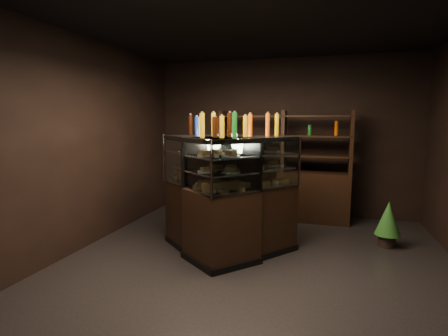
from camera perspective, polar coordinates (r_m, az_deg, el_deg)
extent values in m
plane|color=black|center=(4.80, 5.51, -14.67)|extent=(5.00, 5.00, 0.00)
cube|color=black|center=(6.91, 9.57, 4.96)|extent=(5.00, 0.02, 3.00)
cube|color=black|center=(2.05, -7.13, -1.52)|extent=(5.00, 0.02, 3.00)
cube|color=black|center=(5.48, -20.94, 3.84)|extent=(0.02, 5.00, 3.00)
cube|color=black|center=(4.58, 6.04, 22.55)|extent=(5.00, 5.00, 0.02)
cube|color=black|center=(4.83, 2.85, -8.54)|extent=(1.46, 1.58, 0.94)
cube|color=black|center=(4.96, 2.82, -13.34)|extent=(1.50, 1.63, 0.08)
cube|color=black|center=(4.64, 2.94, 4.73)|extent=(1.46, 1.58, 0.06)
cube|color=silver|center=(4.71, 2.89, -2.91)|extent=(1.38, 1.50, 0.02)
cube|color=silver|center=(4.68, 2.91, -0.23)|extent=(1.38, 1.50, 0.02)
cube|color=silver|center=(4.65, 2.93, 2.21)|extent=(1.38, 1.50, 0.02)
cube|color=white|center=(4.38, 5.94, 0.53)|extent=(0.90, 1.14, 0.67)
cylinder|color=silver|center=(4.89, 12.21, 1.15)|extent=(0.03, 0.03, 0.69)
cylinder|color=silver|center=(3.95, -2.03, -0.23)|extent=(0.03, 0.03, 0.69)
cube|color=black|center=(4.91, -2.41, -8.25)|extent=(1.55, 1.51, 0.94)
cube|color=black|center=(5.05, -2.38, -12.97)|extent=(1.60, 1.56, 0.08)
cube|color=black|center=(4.73, -2.49, 4.79)|extent=(1.55, 1.51, 0.06)
cube|color=silver|center=(4.80, -2.45, -2.71)|extent=(1.47, 1.43, 0.02)
cube|color=silver|center=(4.76, -2.46, -0.08)|extent=(1.47, 1.43, 0.02)
cube|color=silver|center=(4.74, -2.48, 2.32)|extent=(1.47, 1.43, 0.02)
cube|color=white|center=(4.59, -6.54, 0.85)|extent=(1.07, 0.98, 0.67)
cylinder|color=silver|center=(3.95, -2.03, -0.23)|extent=(0.03, 0.03, 0.69)
cylinder|color=silver|center=(5.25, -9.73, 1.66)|extent=(0.03, 0.03, 0.69)
cube|color=#DA9F4E|center=(4.33, -3.12, -3.36)|extent=(0.18, 0.20, 0.06)
cube|color=#DA9F4E|center=(4.42, -1.22, -3.11)|extent=(0.18, 0.20, 0.06)
cube|color=#DA9F4E|center=(4.52, 0.59, -2.86)|extent=(0.18, 0.20, 0.06)
cube|color=#DA9F4E|center=(4.63, 2.33, -2.63)|extent=(0.18, 0.20, 0.06)
cube|color=#DA9F4E|center=(4.73, 3.99, -2.40)|extent=(0.18, 0.20, 0.06)
cube|color=#DA9F4E|center=(4.84, 5.57, -2.19)|extent=(0.18, 0.20, 0.06)
cube|color=#DA9F4E|center=(4.96, 7.08, -1.98)|extent=(0.18, 0.20, 0.06)
cube|color=#DA9F4E|center=(5.07, 8.53, -1.78)|extent=(0.18, 0.20, 0.06)
cylinder|color=white|center=(4.36, -2.75, -0.59)|extent=(0.24, 0.24, 0.02)
cube|color=#DA9F4E|center=(4.35, -2.76, -0.14)|extent=(0.17, 0.19, 0.05)
cylinder|color=white|center=(4.56, 1.11, -0.20)|extent=(0.24, 0.24, 0.02)
cube|color=#DA9F4E|center=(4.56, 1.11, 0.23)|extent=(0.17, 0.19, 0.05)
cylinder|color=white|center=(4.79, 4.63, 0.16)|extent=(0.24, 0.24, 0.02)
cube|color=#DA9F4E|center=(4.78, 4.63, 0.57)|extent=(0.17, 0.19, 0.05)
cylinder|color=white|center=(5.03, 7.81, 0.48)|extent=(0.24, 0.24, 0.02)
cube|color=#DA9F4E|center=(5.03, 7.82, 0.87)|extent=(0.17, 0.19, 0.05)
cylinder|color=white|center=(4.33, -2.77, 2.03)|extent=(0.24, 0.24, 0.02)
cube|color=#DA9F4E|center=(4.33, -2.77, 2.48)|extent=(0.17, 0.19, 0.05)
cylinder|color=white|center=(4.54, 1.12, 2.30)|extent=(0.24, 0.24, 0.02)
cube|color=#DA9F4E|center=(4.54, 1.12, 2.73)|extent=(0.17, 0.19, 0.05)
cylinder|color=white|center=(4.77, 4.65, 2.54)|extent=(0.24, 0.24, 0.02)
cube|color=#DA9F4E|center=(4.76, 4.66, 2.95)|extent=(0.17, 0.19, 0.05)
cylinder|color=white|center=(5.01, 7.85, 2.75)|extent=(0.24, 0.24, 0.02)
cube|color=#DA9F4E|center=(5.01, 7.86, 3.14)|extent=(0.17, 0.19, 0.05)
cube|color=#DA9F4E|center=(5.31, -5.94, -1.30)|extent=(0.19, 0.19, 0.06)
cube|color=#DA9F4E|center=(5.16, -5.12, -1.57)|extent=(0.19, 0.19, 0.06)
cube|color=#DA9F4E|center=(5.00, -4.24, -1.85)|extent=(0.19, 0.19, 0.06)
cube|color=#DA9F4E|center=(4.85, -3.32, -2.14)|extent=(0.19, 0.19, 0.06)
cube|color=#DA9F4E|center=(4.70, -2.33, -2.46)|extent=(0.19, 0.19, 0.06)
cube|color=#DA9F4E|center=(4.55, -1.27, -2.79)|extent=(0.19, 0.19, 0.06)
cube|color=#DA9F4E|center=(4.41, -0.15, -3.15)|extent=(0.19, 0.19, 0.06)
cube|color=#DA9F4E|center=(4.26, 1.06, -3.53)|extent=(0.19, 0.19, 0.06)
cylinder|color=white|center=(5.25, -5.34, 0.82)|extent=(0.24, 0.24, 0.02)
cube|color=#DA9F4E|center=(5.24, -5.35, 1.19)|extent=(0.18, 0.18, 0.05)
cylinder|color=white|center=(4.92, -3.49, 0.37)|extent=(0.24, 0.24, 0.02)
cube|color=#DA9F4E|center=(4.92, -3.49, 0.77)|extent=(0.18, 0.18, 0.05)
cylinder|color=white|center=(4.60, -1.37, -0.13)|extent=(0.24, 0.24, 0.02)
cube|color=#DA9F4E|center=(4.60, -1.37, 0.30)|extent=(0.18, 0.18, 0.05)
cylinder|color=white|center=(4.29, 1.06, -0.71)|extent=(0.24, 0.24, 0.02)
cube|color=#DA9F4E|center=(4.29, 1.06, -0.25)|extent=(0.18, 0.18, 0.05)
cylinder|color=white|center=(5.23, -5.37, 2.99)|extent=(0.24, 0.24, 0.02)
cube|color=#DA9F4E|center=(5.22, -5.38, 3.37)|extent=(0.18, 0.18, 0.05)
cylinder|color=white|center=(4.90, -3.51, 2.70)|extent=(0.24, 0.24, 0.02)
cube|color=#DA9F4E|center=(4.90, -3.51, 3.10)|extent=(0.18, 0.18, 0.05)
cylinder|color=white|center=(4.58, -1.38, 2.35)|extent=(0.24, 0.24, 0.02)
cube|color=#DA9F4E|center=(4.58, -1.38, 2.78)|extent=(0.18, 0.18, 0.05)
cylinder|color=white|center=(4.27, 1.07, 1.95)|extent=(0.24, 0.24, 0.02)
cube|color=#DA9F4E|center=(4.27, 1.07, 2.41)|extent=(0.18, 0.18, 0.05)
cylinder|color=black|center=(4.28, -3.46, 6.74)|extent=(0.06, 0.06, 0.28)
cylinder|color=silver|center=(4.28, -3.47, 8.75)|extent=(0.03, 0.03, 0.02)
cylinder|color=#D8590A|center=(4.39, -1.21, 6.78)|extent=(0.06, 0.06, 0.28)
cylinder|color=silver|center=(4.39, -1.21, 8.74)|extent=(0.03, 0.03, 0.02)
cylinder|color=silver|center=(4.51, 0.93, 6.81)|extent=(0.06, 0.06, 0.28)
cylinder|color=silver|center=(4.51, 0.94, 8.72)|extent=(0.03, 0.03, 0.02)
cylinder|color=#0F38B2|center=(4.63, 2.96, 6.83)|extent=(0.06, 0.06, 0.28)
cylinder|color=silver|center=(4.63, 2.97, 8.68)|extent=(0.03, 0.03, 0.02)
cylinder|color=#B20C0A|center=(4.76, 4.88, 6.84)|extent=(0.06, 0.06, 0.28)
cylinder|color=silver|center=(4.76, 4.90, 8.64)|extent=(0.03, 0.03, 0.02)
cylinder|color=#147223|center=(4.89, 6.69, 6.84)|extent=(0.06, 0.06, 0.28)
cylinder|color=silver|center=(4.89, 6.72, 8.59)|extent=(0.03, 0.03, 0.02)
cylinder|color=yellow|center=(5.03, 8.41, 6.83)|extent=(0.06, 0.06, 0.28)
cylinder|color=silver|center=(5.03, 8.45, 8.54)|extent=(0.03, 0.03, 0.02)
cylinder|color=black|center=(5.26, -5.70, 6.92)|extent=(0.06, 0.06, 0.28)
cylinder|color=silver|center=(5.26, -5.72, 8.55)|extent=(0.03, 0.03, 0.02)
cylinder|color=#D8590A|center=(5.08, -4.71, 6.90)|extent=(0.06, 0.06, 0.28)
cylinder|color=silver|center=(5.08, -4.73, 8.59)|extent=(0.03, 0.03, 0.02)
cylinder|color=silver|center=(4.90, -3.65, 6.87)|extent=(0.06, 0.06, 0.28)
cylinder|color=silver|center=(4.90, -3.66, 8.63)|extent=(0.03, 0.03, 0.02)
cylinder|color=#0F38B2|center=(4.72, -2.50, 6.85)|extent=(0.06, 0.06, 0.28)
cylinder|color=silver|center=(4.72, -2.51, 8.67)|extent=(0.03, 0.03, 0.02)
cylinder|color=#B20C0A|center=(4.54, -1.27, 6.82)|extent=(0.06, 0.06, 0.28)
cylinder|color=silver|center=(4.54, -1.28, 8.71)|extent=(0.03, 0.03, 0.02)
cylinder|color=#147223|center=(4.37, 0.06, 6.78)|extent=(0.06, 0.06, 0.28)
cylinder|color=silver|center=(4.37, 0.06, 8.75)|extent=(0.03, 0.03, 0.02)
cylinder|color=yellow|center=(4.20, 1.50, 6.73)|extent=(0.06, 0.06, 0.28)
cylinder|color=silver|center=(4.20, 1.51, 8.78)|extent=(0.03, 0.03, 0.02)
cylinder|color=black|center=(5.72, 25.04, -10.68)|extent=(0.24, 0.24, 0.18)
cone|color=#195922|center=(5.62, 25.24, -7.43)|extent=(0.36, 0.36, 0.49)
cone|color=#195922|center=(5.59, 25.33, -5.82)|extent=(0.28, 0.28, 0.35)
cube|color=black|center=(6.60, 9.53, -4.38)|extent=(2.38, 0.45, 0.90)
cube|color=black|center=(6.70, -0.16, 4.56)|extent=(0.06, 0.38, 1.10)
cube|color=black|center=(6.46, 9.73, 4.32)|extent=(0.06, 0.38, 1.10)
cube|color=black|center=(6.42, 20.05, 3.94)|extent=(0.06, 0.38, 1.10)
cube|color=black|center=(6.48, 9.68, 2.12)|extent=(2.33, 0.40, 0.03)
cube|color=black|center=(6.46, 9.75, 5.21)|extent=(2.33, 0.40, 0.03)
cube|color=black|center=(6.45, 9.82, 8.32)|extent=(2.33, 0.40, 0.03)
cylinder|color=black|center=(6.64, 1.95, 3.44)|extent=(0.06, 0.06, 0.22)
cylinder|color=#D8590A|center=(6.54, 5.78, 3.34)|extent=(0.06, 0.06, 0.22)
cylinder|color=silver|center=(6.47, 9.71, 3.22)|extent=(0.06, 0.06, 0.22)
cylinder|color=#0F38B2|center=(6.43, 13.70, 3.08)|extent=(0.06, 0.06, 0.22)
cylinder|color=#B20C0A|center=(6.42, 17.73, 2.93)|extent=(0.06, 0.06, 0.22)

